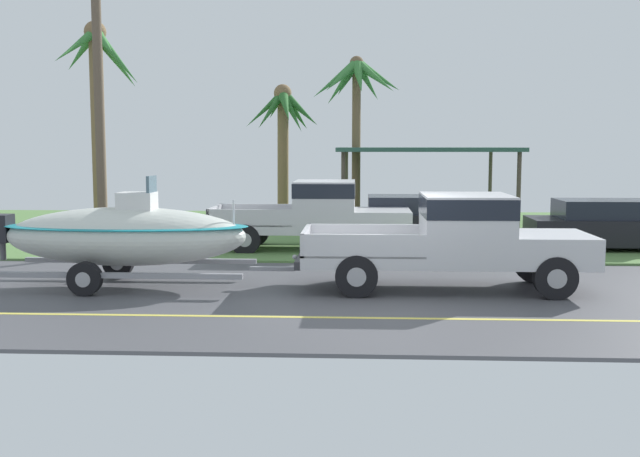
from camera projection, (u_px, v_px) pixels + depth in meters
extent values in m
cube|color=#4C4C51|center=(382.00, 298.00, 14.20)|extent=(36.00, 8.00, 0.06)
cube|color=#567F42|center=(373.00, 231.00, 25.11)|extent=(36.00, 14.00, 0.11)
cube|color=#DBCC4C|center=(385.00, 318.00, 12.41)|extent=(34.20, 0.12, 0.01)
cube|color=silver|center=(445.00, 258.00, 14.85)|extent=(5.57, 1.94, 0.22)
cube|color=silver|center=(549.00, 243.00, 14.71)|extent=(1.56, 1.94, 0.38)
cube|color=silver|center=(466.00, 224.00, 14.76)|extent=(1.67, 1.94, 1.14)
cube|color=black|center=(466.00, 206.00, 14.72)|extent=(1.69, 1.96, 0.38)
cube|color=gray|center=(363.00, 251.00, 14.92)|extent=(2.34, 1.94, 0.04)
cube|color=silver|center=(363.00, 235.00, 15.83)|extent=(2.34, 0.08, 0.45)
cube|color=silver|center=(363.00, 246.00, 13.98)|extent=(2.34, 0.08, 0.45)
cube|color=silver|center=(306.00, 240.00, 14.96)|extent=(0.08, 1.94, 0.45)
cube|color=#333338|center=(301.00, 260.00, 15.01)|extent=(0.12, 1.75, 0.16)
sphere|color=#B2B2B7|center=(295.00, 257.00, 15.01)|extent=(0.10, 0.10, 0.10)
cylinder|color=black|center=(534.00, 263.00, 15.63)|extent=(0.80, 0.28, 0.80)
cylinder|color=#9E9EA3|center=(534.00, 263.00, 15.63)|extent=(0.36, 0.29, 0.36)
cylinder|color=black|center=(555.00, 278.00, 13.92)|extent=(0.80, 0.28, 0.80)
cylinder|color=#9E9EA3|center=(555.00, 278.00, 13.92)|extent=(0.36, 0.29, 0.36)
cylinder|color=black|center=(357.00, 262.00, 15.82)|extent=(0.80, 0.28, 0.80)
cylinder|color=#9E9EA3|center=(357.00, 262.00, 15.82)|extent=(0.36, 0.29, 0.36)
cylinder|color=black|center=(357.00, 276.00, 14.12)|extent=(0.80, 0.28, 0.80)
cylinder|color=#9E9EA3|center=(357.00, 276.00, 14.12)|extent=(0.36, 0.29, 0.36)
cube|color=gray|center=(272.00, 269.00, 15.06)|extent=(0.90, 0.10, 0.08)
cube|color=gray|center=(140.00, 261.00, 16.14)|extent=(5.00, 0.12, 0.10)
cube|color=gray|center=(112.00, 275.00, 14.29)|extent=(5.00, 0.12, 0.10)
cylinder|color=black|center=(118.00, 263.00, 16.23)|extent=(0.64, 0.22, 0.64)
cylinder|color=#9E9EA3|center=(118.00, 263.00, 16.23)|extent=(0.29, 0.23, 0.29)
cylinder|color=black|center=(85.00, 279.00, 14.26)|extent=(0.64, 0.22, 0.64)
cylinder|color=#9E9EA3|center=(85.00, 279.00, 14.26)|extent=(0.29, 0.23, 0.29)
ellipsoid|color=silver|center=(126.00, 236.00, 15.15)|extent=(4.85, 1.87, 1.17)
ellipsoid|color=teal|center=(126.00, 226.00, 15.13)|extent=(4.95, 1.91, 0.12)
cube|color=silver|center=(137.00, 209.00, 15.07)|extent=(0.70, 0.60, 0.65)
cube|color=slate|center=(151.00, 185.00, 15.01)|extent=(0.06, 0.56, 0.36)
cube|color=black|center=(2.00, 228.00, 15.27)|extent=(0.36, 0.44, 0.56)
cylinder|color=#4C4C51|center=(3.00, 244.00, 15.30)|extent=(0.12, 0.12, 0.64)
cylinder|color=silver|center=(234.00, 213.00, 14.98)|extent=(0.04, 0.04, 0.50)
cube|color=silver|center=(311.00, 228.00, 20.38)|extent=(5.32, 1.94, 0.22)
cube|color=silver|center=(382.00, 217.00, 20.25)|extent=(1.49, 1.94, 0.38)
cube|color=silver|center=(325.00, 202.00, 20.29)|extent=(1.60, 1.94, 1.15)
cube|color=black|center=(325.00, 189.00, 20.25)|extent=(1.62, 1.96, 0.38)
cube|color=gray|center=(254.00, 222.00, 20.45)|extent=(2.24, 1.94, 0.04)
cube|color=silver|center=(259.00, 212.00, 21.35)|extent=(2.24, 0.08, 0.45)
cube|color=silver|center=(249.00, 218.00, 19.51)|extent=(2.24, 0.08, 0.45)
cube|color=silver|center=(215.00, 215.00, 20.49)|extent=(0.08, 1.94, 0.45)
cube|color=#333338|center=(211.00, 229.00, 20.53)|extent=(0.12, 1.75, 0.16)
sphere|color=#B2B2B7|center=(207.00, 227.00, 20.54)|extent=(0.10, 0.10, 0.10)
cylinder|color=black|center=(379.00, 233.00, 21.16)|extent=(0.80, 0.28, 0.80)
cylinder|color=#9E9EA3|center=(379.00, 233.00, 21.16)|extent=(0.36, 0.29, 0.36)
cylinder|color=black|center=(380.00, 240.00, 19.46)|extent=(0.80, 0.28, 0.80)
cylinder|color=#9E9EA3|center=(380.00, 240.00, 19.46)|extent=(0.36, 0.29, 0.36)
cylinder|color=black|center=(255.00, 232.00, 21.35)|extent=(0.80, 0.28, 0.80)
cylinder|color=#9E9EA3|center=(255.00, 232.00, 21.35)|extent=(0.36, 0.29, 0.36)
cylinder|color=black|center=(245.00, 239.00, 19.64)|extent=(0.80, 0.28, 0.80)
cylinder|color=#9E9EA3|center=(245.00, 239.00, 19.64)|extent=(0.36, 0.29, 0.36)
cube|color=black|center=(611.00, 231.00, 20.39)|extent=(4.37, 1.76, 0.70)
cube|color=black|center=(604.00, 209.00, 20.34)|extent=(2.45, 1.62, 0.50)
cylinder|color=black|center=(548.00, 235.00, 21.28)|extent=(0.66, 0.22, 0.66)
cylinder|color=#9E9EA3|center=(548.00, 235.00, 21.28)|extent=(0.30, 0.23, 0.30)
cylinder|color=black|center=(563.00, 242.00, 19.70)|extent=(0.66, 0.22, 0.66)
cylinder|color=#9E9EA3|center=(563.00, 242.00, 19.70)|extent=(0.30, 0.23, 0.30)
cube|color=black|center=(420.00, 225.00, 22.00)|extent=(4.59, 1.84, 0.70)
cube|color=black|center=(412.00, 204.00, 21.94)|extent=(2.57, 1.69, 0.50)
cylinder|color=black|center=(470.00, 229.00, 22.76)|extent=(0.66, 0.22, 0.66)
cylinder|color=#9E9EA3|center=(470.00, 229.00, 22.76)|extent=(0.30, 0.23, 0.30)
cylinder|color=black|center=(478.00, 236.00, 21.11)|extent=(0.66, 0.22, 0.66)
cylinder|color=#9E9EA3|center=(478.00, 236.00, 21.11)|extent=(0.30, 0.23, 0.30)
cylinder|color=black|center=(366.00, 228.00, 22.93)|extent=(0.66, 0.22, 0.66)
cylinder|color=#9E9EA3|center=(366.00, 228.00, 22.93)|extent=(0.30, 0.23, 0.30)
cylinder|color=black|center=(367.00, 235.00, 21.27)|extent=(0.66, 0.22, 0.66)
cylinder|color=#9E9EA3|center=(367.00, 235.00, 21.27)|extent=(0.30, 0.23, 0.30)
cylinder|color=#4C4238|center=(490.00, 185.00, 29.67)|extent=(0.14, 0.14, 2.63)
cylinder|color=#4C4238|center=(519.00, 193.00, 24.34)|extent=(0.14, 0.14, 2.63)
cylinder|color=#4C4238|center=(346.00, 184.00, 29.97)|extent=(0.14, 0.14, 2.63)
cylinder|color=#4C4238|center=(343.00, 192.00, 24.63)|extent=(0.14, 0.14, 2.63)
cube|color=#2D5647|center=(424.00, 149.00, 27.00)|extent=(6.15, 5.88, 0.14)
cylinder|color=brown|center=(283.00, 157.00, 28.75)|extent=(0.42, 0.67, 4.82)
cone|color=#286028|center=(300.00, 109.00, 28.43)|extent=(1.66, 0.63, 1.52)
cone|color=#286028|center=(295.00, 111.00, 28.80)|extent=(1.40, 1.07, 1.60)
cone|color=#286028|center=(284.00, 105.00, 29.17)|extent=(0.30, 1.43, 1.04)
cone|color=#286028|center=(276.00, 106.00, 29.01)|extent=(0.95, 1.24, 1.13)
cone|color=#286028|center=(270.00, 111.00, 28.78)|extent=(1.35, 0.79, 1.52)
cone|color=#286028|center=(265.00, 110.00, 28.41)|extent=(1.61, 0.71, 1.48)
cone|color=#286028|center=(272.00, 109.00, 28.10)|extent=(1.15, 1.38, 1.46)
cone|color=#286028|center=(286.00, 106.00, 27.64)|extent=(0.85, 2.10, 1.43)
cone|color=#286028|center=(292.00, 112.00, 28.21)|extent=(1.21, 1.13, 1.66)
sphere|color=brown|center=(283.00, 93.00, 28.49)|extent=(0.67, 0.67, 0.67)
cylinder|color=brown|center=(98.00, 135.00, 23.62)|extent=(0.42, 0.43, 6.32)
cone|color=#387A38|center=(116.00, 57.00, 23.33)|extent=(1.54, 0.34, 1.77)
cone|color=#387A38|center=(116.00, 60.00, 23.94)|extent=(1.33, 1.66, 1.84)
cone|color=#387A38|center=(94.00, 56.00, 24.12)|extent=(1.12, 1.91, 1.60)
cone|color=#387A38|center=(81.00, 51.00, 23.77)|extent=(1.54, 1.19, 1.34)
cone|color=#387A38|center=(75.00, 47.00, 23.07)|extent=(1.37, 0.91, 1.18)
cone|color=#387A38|center=(78.00, 44.00, 22.59)|extent=(0.91, 1.79, 1.23)
cone|color=#387A38|center=(104.00, 42.00, 22.78)|extent=(1.34, 1.47, 1.13)
sphere|color=brown|center=(95.00, 32.00, 23.28)|extent=(0.67, 0.67, 0.67)
cylinder|color=brown|center=(356.00, 146.00, 25.90)|extent=(0.29, 0.74, 5.63)
cone|color=#387A38|center=(378.00, 77.00, 25.72)|extent=(1.72, 0.64, 1.23)
cone|color=#387A38|center=(367.00, 82.00, 25.99)|extent=(1.17, 1.12, 1.42)
cone|color=#387A38|center=(358.00, 82.00, 26.42)|extent=(0.57, 1.82, 1.50)
cone|color=#387A38|center=(347.00, 79.00, 26.12)|extent=(1.08, 1.29, 1.27)
cone|color=#387A38|center=(342.00, 84.00, 25.94)|extent=(1.40, 0.92, 1.58)
cone|color=#387A38|center=(335.00, 80.00, 25.39)|extent=(1.75, 1.02, 1.45)
cone|color=#387A38|center=(342.00, 76.00, 25.12)|extent=(1.40, 1.53, 1.31)
cone|color=#387A38|center=(359.00, 77.00, 25.08)|extent=(0.63, 1.50, 1.36)
cone|color=#387A38|center=(375.00, 77.00, 25.15)|extent=(1.59, 1.35, 1.31)
sphere|color=brown|center=(357.00, 63.00, 25.60)|extent=(0.47, 0.47, 0.47)
cylinder|color=brown|center=(98.00, 82.00, 19.05)|extent=(0.24, 0.24, 8.83)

